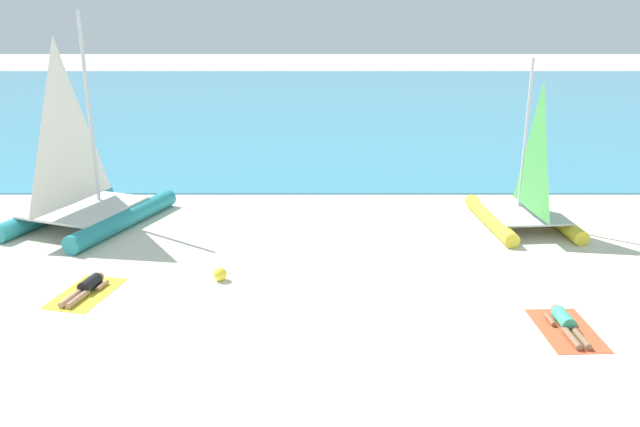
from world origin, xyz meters
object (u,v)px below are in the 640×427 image
object	(u,v)px
towel_left	(85,293)
sunbather_right	(565,323)
sailboat_teal	(84,195)
sunbather_left	(86,287)
towel_right	(566,330)
beach_ball	(220,274)
sailboat_yellow	(525,203)

from	to	relation	value
towel_left	sunbather_right	world-z (taller)	sunbather_right
sailboat_teal	sunbather_left	size ratio (longest dim) A/B	3.95
towel_right	beach_ball	bearing A→B (deg)	161.53
sunbather_left	beach_ball	xyz separation A→B (m)	(2.99, 0.67, 0.03)
beach_ball	sunbather_right	bearing A→B (deg)	-18.01
sailboat_teal	towel_right	distance (m)	13.77
sailboat_teal	towel_right	size ratio (longest dim) A/B	3.24
sunbather_left	towel_right	world-z (taller)	sunbather_left
towel_left	sunbather_left	distance (m)	0.14
towel_right	sailboat_teal	bearing A→B (deg)	151.31
sailboat_yellow	sunbather_right	xyz separation A→B (m)	(-1.01, -6.37, -0.60)
towel_left	towel_right	size ratio (longest dim) A/B	1.00
sailboat_yellow	sailboat_teal	distance (m)	13.06
sailboat_yellow	towel_right	size ratio (longest dim) A/B	2.57
sunbather_right	beach_ball	xyz separation A→B (m)	(-7.47, 2.43, 0.03)
towel_right	sunbather_right	distance (m)	0.14
sunbather_left	sailboat_yellow	bearing A→B (deg)	34.94
beach_ball	towel_left	bearing A→B (deg)	-166.26
sailboat_teal	towel_left	xyz separation A→B (m)	(1.58, -4.83, -0.91)
towel_right	sunbather_left	bearing A→B (deg)	170.09
towel_left	sailboat_yellow	bearing A→B (deg)	22.14
sailboat_teal	towel_left	size ratio (longest dim) A/B	3.24
sailboat_yellow	sailboat_teal	world-z (taller)	sailboat_teal
sailboat_teal	beach_ball	xyz separation A→B (m)	(4.58, -4.10, -0.75)
towel_left	sunbather_left	bearing A→B (deg)	76.95
towel_left	towel_right	distance (m)	10.62
sailboat_teal	sunbather_left	distance (m)	5.09
towel_right	sunbather_right	bearing A→B (deg)	92.35
sailboat_yellow	sunbather_left	xyz separation A→B (m)	(-11.46, -4.61, -0.60)
sailboat_teal	sunbather_right	bearing A→B (deg)	-7.96
beach_ball	towel_right	bearing A→B (deg)	-18.47
towel_right	beach_ball	distance (m)	7.88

